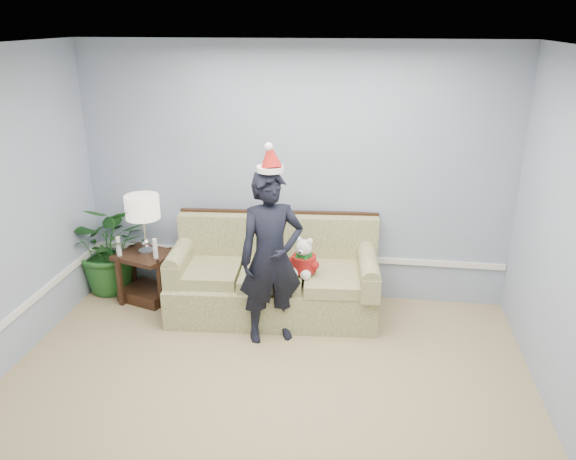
# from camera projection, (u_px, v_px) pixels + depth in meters

# --- Properties ---
(room_shell) EXTENTS (4.54, 5.04, 2.74)m
(room_shell) POSITION_uv_depth(u_px,v_px,m) (239.00, 279.00, 3.52)
(room_shell) COLOR tan
(room_shell) RESTS_ON ground
(wainscot_trim) EXTENTS (4.49, 4.99, 0.06)m
(wainscot_trim) POSITION_uv_depth(u_px,v_px,m) (145.00, 304.00, 5.08)
(wainscot_trim) COLOR white
(wainscot_trim) RESTS_ON room_shell
(sofa) EXTENTS (2.16, 1.05, 0.98)m
(sofa) POSITION_uv_depth(u_px,v_px,m) (274.00, 279.00, 5.80)
(sofa) COLOR #5B652F
(sofa) RESTS_ON room_shell
(side_table) EXTENTS (0.67, 0.61, 0.54)m
(side_table) POSITION_uv_depth(u_px,v_px,m) (147.00, 281.00, 6.08)
(side_table) COLOR #351D13
(side_table) RESTS_ON room_shell
(table_lamp) EXTENTS (0.36, 0.36, 0.63)m
(table_lamp) POSITION_uv_depth(u_px,v_px,m) (143.00, 210.00, 5.81)
(table_lamp) COLOR silver
(table_lamp) RESTS_ON side_table
(candle_pair) EXTENTS (0.45, 0.05, 0.21)m
(candle_pair) POSITION_uv_depth(u_px,v_px,m) (137.00, 248.00, 5.84)
(candle_pair) COLOR silver
(candle_pair) RESTS_ON side_table
(houseplant) EXTENTS (0.98, 0.86, 1.06)m
(houseplant) POSITION_uv_depth(u_px,v_px,m) (112.00, 245.00, 6.18)
(houseplant) COLOR #205920
(houseplant) RESTS_ON room_shell
(man) EXTENTS (0.71, 0.60, 1.65)m
(man) POSITION_uv_depth(u_px,v_px,m) (271.00, 258.00, 5.13)
(man) COLOR black
(man) RESTS_ON room_shell
(santa_hat) EXTENTS (0.31, 0.33, 0.28)m
(santa_hat) POSITION_uv_depth(u_px,v_px,m) (270.00, 158.00, 4.81)
(santa_hat) COLOR white
(santa_hat) RESTS_ON man
(teddy_bear) EXTENTS (0.30, 0.30, 0.39)m
(teddy_bear) POSITION_uv_depth(u_px,v_px,m) (304.00, 261.00, 5.48)
(teddy_bear) COLOR white
(teddy_bear) RESTS_ON sofa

